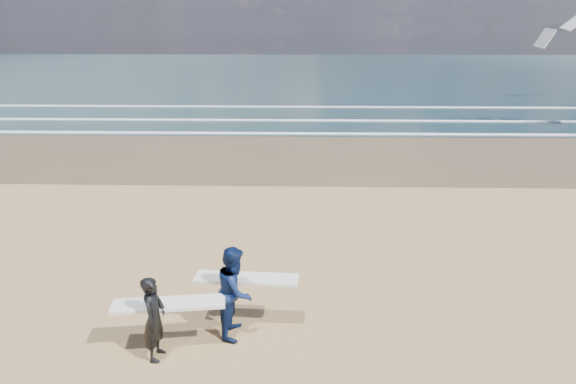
{
  "coord_description": "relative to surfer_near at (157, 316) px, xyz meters",
  "views": [
    {
      "loc": [
        2.52,
        -7.94,
        6.13
      ],
      "look_at": [
        2.14,
        6.0,
        1.68
      ],
      "focal_mm": 32.0,
      "sensor_mm": 36.0,
      "label": 1
    }
  ],
  "objects": [
    {
      "name": "surfer_near",
      "position": [
        0.0,
        0.0,
        0.0
      ],
      "size": [
        2.25,
        1.09,
        1.72
      ],
      "color": "black",
      "rests_on": "ground"
    },
    {
      "name": "surfer_far",
      "position": [
        1.42,
        0.87,
        0.1
      ],
      "size": [
        2.23,
        1.17,
        1.95
      ],
      "color": "#0D1C49",
      "rests_on": "ground"
    },
    {
      "name": "ocean",
      "position": [
        20.24,
        71.39,
        -0.87
      ],
      "size": [
        220.0,
        100.0,
        0.02
      ],
      "primitive_type": "cube",
      "color": "#182E35",
      "rests_on": "ground"
    },
    {
      "name": "foam_breakers",
      "position": [
        20.24,
        27.49,
        -0.83
      ],
      "size": [
        220.0,
        11.7,
        0.05
      ],
      "color": "white",
      "rests_on": "ground"
    }
  ]
}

